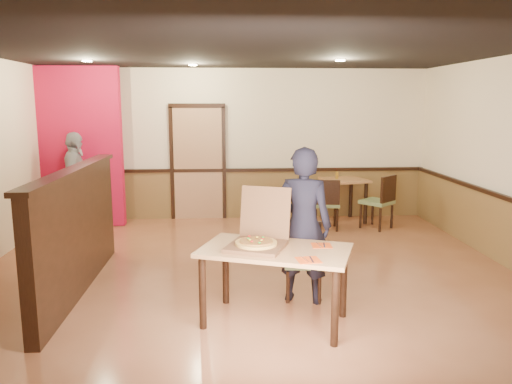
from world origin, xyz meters
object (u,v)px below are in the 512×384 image
main_table (275,259)px  side_chair_left (326,202)px  side_chair_right (380,200)px  passerby (76,182)px  condiment (337,175)px  diner_chair (304,257)px  diner (303,225)px  pizza_box (258,240)px  side_table (344,189)px

main_table → side_chair_left: (1.24, 3.64, -0.17)m
side_chair_right → passerby: bearing=-43.5°
side_chair_left → condiment: (0.32, 0.64, 0.37)m
diner_chair → side_chair_right: 3.47m
diner → passerby: bearing=-25.1°
passerby → pizza_box: passerby is taller
pizza_box → side_chair_right: bearing=77.5°
main_table → pizza_box: pizza_box is taller
side_table → pizza_box: (-1.86, -4.19, 0.23)m
diner_chair → side_chair_right: size_ratio=0.89×
side_chair_left → passerby: passerby is taller
passerby → diner_chair: bearing=-139.4°
side_chair_right → condiment: side_chair_right is taller
main_table → passerby: bearing=148.1°
diner_chair → side_chair_left: bearing=81.6°
passerby → side_table: bearing=-91.4°
side_chair_left → diner_chair: bearing=80.1°
main_table → condiment: 4.56m
main_table → condiment: condiment is taller
diner_chair → pizza_box: size_ratio=1.09×
main_table → side_chair_left: size_ratio=1.82×
side_chair_left → condiment: 0.80m
side_chair_left → passerby: size_ratio=0.53×
passerby → pizza_box: size_ratio=2.21×
side_chair_right → diner: (-1.84, -3.10, 0.34)m
main_table → pizza_box: bearing=177.7°
diner → condiment: (1.20, 3.73, 0.00)m
diner_chair → side_table: 3.80m
passerby → condiment: 4.59m
side_chair_right → main_table: bearing=17.2°
side_chair_left → pizza_box: pizza_box is taller
side_chair_right → side_chair_left: bearing=-41.0°
side_chair_left → passerby: (-4.25, 0.17, 0.36)m
side_chair_right → passerby: (-5.21, 0.16, 0.33)m
side_chair_right → condiment: size_ratio=7.07×
side_chair_right → pizza_box: 4.30m
side_chair_right → side_table: (-0.50, 0.60, 0.10)m
pizza_box → condiment: (1.73, 4.21, 0.02)m
main_table → diner: diner is taller
diner → condiment: 3.92m
condiment → side_chair_right: bearing=-44.5°
side_chair_left → diner: (-0.88, -3.09, 0.37)m
diner → pizza_box: (-0.52, -0.48, -0.02)m
passerby → diner: bearing=-140.9°
diner_chair → diner: diner is taller
diner_chair → diner: size_ratio=0.49×
diner → condiment: bearing=-88.9°
side_chair_left → side_chair_right: (0.95, 0.01, 0.03)m
pizza_box → condiment: size_ratio=5.73×
main_table → diner_chair: bearing=80.0°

